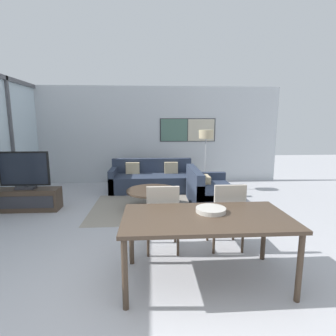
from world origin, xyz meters
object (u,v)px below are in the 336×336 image
at_px(coffee_table, 152,194).
at_px(fruit_bowl, 211,210).
at_px(floor_lamp, 206,138).
at_px(sofa_main, 152,180).
at_px(tv_console, 27,200).
at_px(dining_table, 206,222).
at_px(dining_chair_centre, 227,214).
at_px(dining_chair_left, 163,216).
at_px(television, 24,171).
at_px(sofa_side, 208,193).

height_order(coffee_table, fruit_bowl, fruit_bowl).
relative_size(coffee_table, floor_lamp, 0.68).
bearing_deg(fruit_bowl, sofa_main, 99.29).
height_order(tv_console, fruit_bowl, fruit_bowl).
xyz_separation_m(dining_table, dining_chair_centre, (0.45, 0.72, -0.17)).
distance_m(dining_chair_left, fruit_bowl, 0.82).
relative_size(television, fruit_bowl, 2.85).
height_order(tv_console, sofa_side, sofa_side).
bearing_deg(television, fruit_bowl, -38.06).
bearing_deg(dining_chair_centre, dining_chair_left, -178.47).
bearing_deg(floor_lamp, dining_chair_left, -110.82).
bearing_deg(sofa_main, tv_console, -149.82).
distance_m(sofa_side, fruit_bowl, 2.69).
distance_m(coffee_table, floor_lamp, 2.29).
distance_m(sofa_main, fruit_bowl, 4.08).
bearing_deg(dining_chair_centre, coffee_table, 118.35).
distance_m(television, dining_chair_left, 3.32).
distance_m(sofa_side, coffee_table, 1.21).
height_order(sofa_main, sofa_side, same).
distance_m(dining_table, fruit_bowl, 0.17).
relative_size(dining_chair_left, floor_lamp, 0.61).
xyz_separation_m(tv_console, floor_lamp, (3.96, 1.43, 1.14)).
bearing_deg(floor_lamp, fruit_bowl, -100.88).
distance_m(tv_console, sofa_side, 3.76).
bearing_deg(coffee_table, fruit_bowl, -75.30).
relative_size(sofa_main, dining_chair_centre, 2.24).
distance_m(television, sofa_main, 3.00).
distance_m(sofa_main, coffee_table, 1.50).
relative_size(television, floor_lamp, 0.62).
xyz_separation_m(sofa_main, floor_lamp, (1.41, -0.05, 1.10)).
relative_size(coffee_table, dining_chair_left, 1.13).
distance_m(dining_chair_left, dining_chair_centre, 0.89).
bearing_deg(sofa_side, dining_chair_centre, 174.82).
bearing_deg(dining_chair_left, dining_chair_centre, 1.53).
bearing_deg(sofa_main, fruit_bowl, -80.71).
relative_size(dining_table, dining_chair_centre, 1.90).
bearing_deg(fruit_bowl, coffee_table, 104.70).
relative_size(sofa_side, coffee_table, 1.34).
relative_size(dining_chair_centre, floor_lamp, 0.61).
xyz_separation_m(sofa_side, dining_chair_centre, (-0.18, -1.98, 0.26)).
xyz_separation_m(television, sofa_main, (2.55, 1.48, -0.55)).
bearing_deg(tv_console, floor_lamp, 19.90).
height_order(television, dining_table, television).
bearing_deg(coffee_table, dining_chair_left, -86.14).
distance_m(sofa_main, floor_lamp, 1.79).
bearing_deg(sofa_side, coffee_table, 94.26).
relative_size(tv_console, sofa_side, 0.89).
height_order(coffee_table, dining_chair_centre, dining_chair_centre).
height_order(sofa_main, dining_table, sofa_main).
bearing_deg(coffee_table, television, 179.57).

